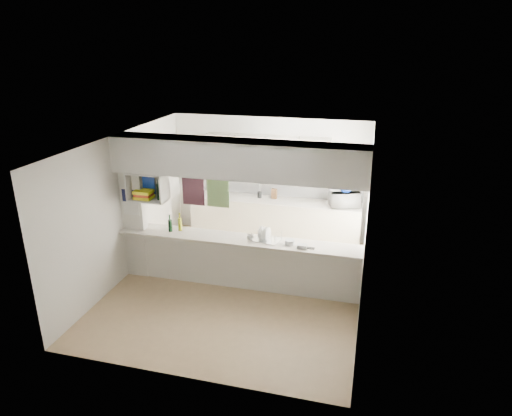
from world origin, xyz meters
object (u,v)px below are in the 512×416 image
(bowl, at_px, (346,190))
(dish_rack, at_px, (267,235))
(wine_bottles, at_px, (175,225))
(microwave, at_px, (344,199))

(bowl, distance_m, dish_rack, 2.31)
(dish_rack, relative_size, wine_bottles, 1.51)
(microwave, xyz_separation_m, dish_rack, (-1.14, -2.01, -0.07))
(dish_rack, distance_m, wine_bottles, 1.64)
(dish_rack, xyz_separation_m, wine_bottles, (-1.64, -0.03, 0.03))
(bowl, bearing_deg, wine_bottles, -144.32)
(microwave, bearing_deg, wine_bottles, 17.66)
(dish_rack, height_order, wine_bottles, wine_bottles)
(wine_bottles, bearing_deg, microwave, 36.32)
(microwave, relative_size, dish_rack, 1.17)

